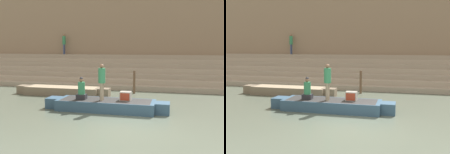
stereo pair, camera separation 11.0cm
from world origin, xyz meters
The scene contains 10 objects.
ground_plane centered at (0.00, 0.00, 0.00)m, with size 120.00×120.00×0.00m, color #566051.
ghat_steps centered at (0.00, 10.81, 0.77)m, with size 36.00×5.30×2.16m.
back_wall centered at (0.00, 13.30, 3.66)m, with size 34.20×1.28×7.38m.
rowboat_main centered at (-1.39, 2.09, 0.26)m, with size 5.65×1.49×0.48m.
person_standing centered at (-1.54, 1.95, 1.42)m, with size 0.31×0.31×1.63m.
person_rowing centered at (-2.51, 1.99, 0.90)m, with size 0.44×0.35×1.03m.
tv_set centered at (-0.50, 2.17, 0.68)m, with size 0.49×0.41×0.40m.
moored_boat_shore centered at (-4.85, 5.11, 0.26)m, with size 5.76×1.16×0.49m.
mooring_post centered at (-0.78, 6.60, 0.70)m, with size 0.15×0.15×1.40m, color brown.
person_on_steps centered at (-7.85, 12.32, 3.21)m, with size 0.29×0.29×1.77m.
Camera 2 is at (1.68, -9.10, 2.92)m, focal length 42.00 mm.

